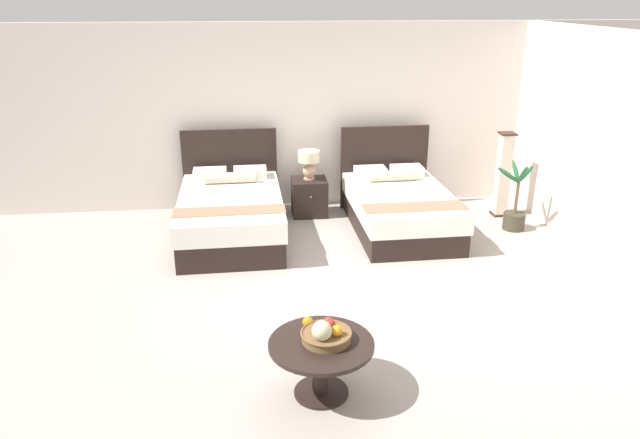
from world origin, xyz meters
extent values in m
cube|color=#AA9E95|center=(0.00, 0.00, -0.01)|extent=(10.11, 9.71, 0.02)
cube|color=silver|center=(0.00, 3.06, 1.33)|extent=(10.11, 0.12, 2.66)
cube|color=silver|center=(3.25, 0.40, 1.33)|extent=(0.12, 5.31, 2.66)
cube|color=black|center=(-1.13, 1.74, 0.16)|extent=(1.30, 2.13, 0.32)
cube|color=white|center=(-1.13, 1.74, 0.45)|extent=(1.35, 2.18, 0.26)
cube|color=black|center=(-1.15, 2.83, 0.61)|extent=(1.35, 0.08, 1.21)
cube|color=white|center=(-1.42, 2.54, 0.65)|extent=(0.46, 0.31, 0.14)
cube|color=white|center=(-0.86, 2.55, 0.65)|extent=(0.46, 0.31, 0.14)
cylinder|color=beige|center=(-1.14, 2.30, 0.66)|extent=(0.70, 0.16, 0.15)
cube|color=#A27258|center=(-1.12, 1.15, 0.59)|extent=(1.33, 0.35, 0.01)
cube|color=black|center=(1.13, 1.74, 0.15)|extent=(1.25, 2.00, 0.30)
cube|color=white|center=(1.13, 1.74, 0.43)|extent=(1.29, 2.04, 0.26)
cube|color=black|center=(1.11, 2.76, 0.61)|extent=(1.30, 0.08, 1.22)
cube|color=white|center=(0.85, 2.47, 0.62)|extent=(0.44, 0.31, 0.14)
cube|color=white|center=(1.38, 2.48, 0.62)|extent=(0.44, 0.31, 0.14)
cylinder|color=beige|center=(1.12, 2.23, 0.63)|extent=(0.67, 0.16, 0.15)
cube|color=#A27258|center=(1.14, 1.12, 0.56)|extent=(1.28, 0.38, 0.01)
cube|color=black|center=(-0.03, 2.53, 0.26)|extent=(0.50, 0.46, 0.53)
sphere|color=tan|center=(-0.03, 2.29, 0.34)|extent=(0.02, 0.02, 0.02)
cylinder|color=#D5A687|center=(-0.03, 2.55, 0.54)|extent=(0.16, 0.16, 0.02)
ellipsoid|color=#D5A687|center=(-0.03, 2.55, 0.65)|extent=(0.18, 0.18, 0.20)
cylinder|color=#99844C|center=(-0.03, 2.55, 0.77)|extent=(0.02, 0.02, 0.04)
cylinder|color=beige|center=(-0.03, 2.55, 0.86)|extent=(0.31, 0.31, 0.16)
cylinder|color=black|center=(-0.35, -1.65, 0.01)|extent=(0.44, 0.44, 0.02)
cylinder|color=black|center=(-0.35, -1.65, 0.22)|extent=(0.11, 0.11, 0.44)
cylinder|color=black|center=(-0.35, -1.65, 0.46)|extent=(0.83, 0.83, 0.04)
cylinder|color=brown|center=(-0.30, -1.63, 0.51)|extent=(0.39, 0.39, 0.07)
torus|color=brown|center=(-0.30, -1.63, 0.54)|extent=(0.41, 0.41, 0.02)
sphere|color=beige|center=(-0.35, -1.71, 0.61)|extent=(0.16, 0.16, 0.16)
sphere|color=orange|center=(-0.23, -1.67, 0.58)|extent=(0.09, 0.09, 0.09)
sphere|color=red|center=(-0.26, -1.56, 0.58)|extent=(0.08, 0.08, 0.08)
sphere|color=red|center=(-0.38, -1.59, 0.57)|extent=(0.07, 0.07, 0.07)
sphere|color=red|center=(-0.26, -1.40, 0.51)|extent=(0.07, 0.07, 0.07)
sphere|color=orange|center=(-0.43, -1.41, 0.52)|extent=(0.09, 0.09, 0.09)
cube|color=#362518|center=(2.71, 2.19, 0.01)|extent=(0.21, 0.21, 0.03)
cube|color=beige|center=(2.71, 2.19, 0.61)|extent=(0.17, 0.17, 1.16)
cube|color=#362518|center=(2.71, 2.19, 1.20)|extent=(0.21, 0.21, 0.02)
cylinder|color=#3F3A2A|center=(2.68, 1.63, 0.12)|extent=(0.29, 0.29, 0.23)
cylinder|color=brown|center=(2.68, 1.63, 0.45)|extent=(0.04, 0.04, 0.44)
ellipsoid|color=#255F35|center=(2.76, 1.62, 0.78)|extent=(0.21, 0.08, 0.26)
ellipsoid|color=#255F35|center=(2.67, 1.73, 0.79)|extent=(0.08, 0.25, 0.30)
ellipsoid|color=#255F35|center=(2.53, 1.64, 0.77)|extent=(0.33, 0.09, 0.25)
ellipsoid|color=#255F35|center=(2.66, 1.50, 0.81)|extent=(0.09, 0.31, 0.33)
camera|label=1|loc=(-0.82, -5.66, 3.02)|focal=33.76mm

